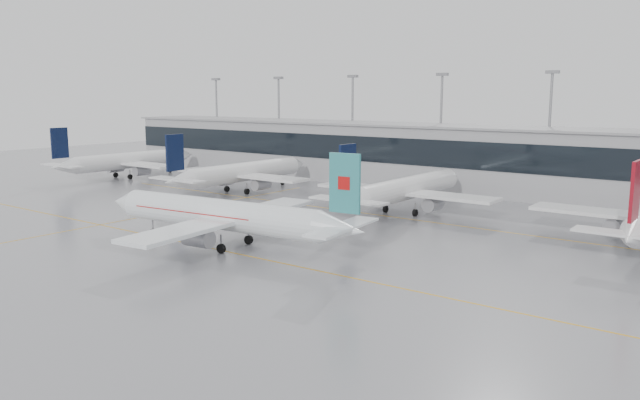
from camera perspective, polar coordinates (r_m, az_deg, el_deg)
The scene contains 12 objects.
ground at distance 71.05m, azimuth -5.86°, elevation -5.27°, with size 320.00×320.00×0.00m, color gray.
taxi_line_main at distance 71.04m, azimuth -5.86°, elevation -5.27°, with size 120.00×0.25×0.01m, color orange.
taxi_line_north at distance 94.65m, azimuth 6.58°, elevation -1.53°, with size 120.00×0.25×0.01m, color orange.
taxi_line_cross at distance 102.43m, azimuth -12.49°, elevation -0.85°, with size 0.25×60.00×0.01m, color orange.
terminal at distance 122.21m, azimuth 14.29°, elevation 3.58°, with size 180.00×15.00×12.00m, color #96969A.
terminal_glass at distance 115.16m, azimuth 12.85°, elevation 4.04°, with size 180.00×0.20×5.00m, color black.
terminal_roof at distance 121.75m, azimuth 14.41°, elevation 6.48°, with size 182.00×16.00×0.40m, color gray.
light_masts at distance 127.25m, azimuth 15.48°, elevation 7.07°, with size 156.40×1.00×22.60m.
air_canada_jet at distance 75.45m, azimuth -8.54°, elevation -1.43°, with size 38.17×31.11×12.16m.
parked_jet_a at distance 144.60m, azimuth -17.27°, elevation 3.42°, with size 29.64×36.96×11.72m.
parked_jet_b at distance 118.11m, azimuth -7.25°, elevation 2.48°, with size 29.64×36.96×11.72m.
parked_jet_c at distance 97.18m, azimuth 7.72°, elevation 0.95°, with size 29.64×36.96×11.72m.
Camera 1 is at (46.89, -50.20, 18.14)m, focal length 35.00 mm.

